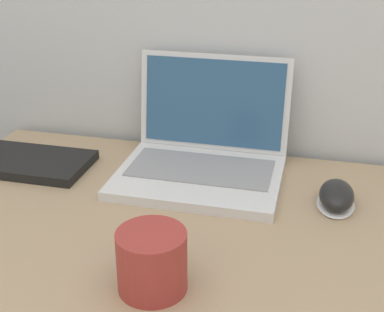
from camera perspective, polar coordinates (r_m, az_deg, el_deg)
laptop at (r=1.12m, az=1.27°, el=0.48°), size 0.33×0.29×0.23m
drink_cup at (r=0.78m, az=-4.30°, el=-11.00°), size 0.10×0.10×0.09m
computer_mouse at (r=1.04m, az=15.15°, el=-4.17°), size 0.07×0.11×0.04m
external_keyboard at (r=1.24m, az=-19.03°, el=-0.39°), size 0.36×0.15×0.02m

